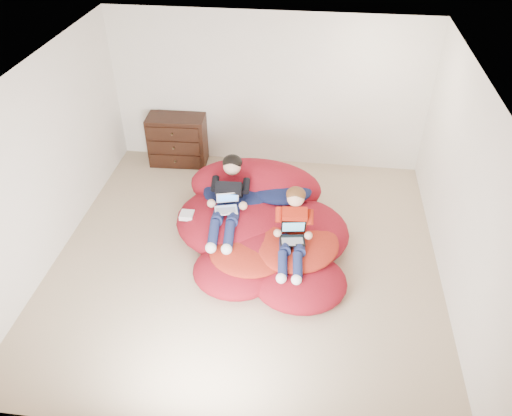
{
  "coord_description": "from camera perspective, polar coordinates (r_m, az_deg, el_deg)",
  "views": [
    {
      "loc": [
        0.75,
        -4.84,
        4.52
      ],
      "look_at": [
        0.11,
        0.18,
        0.7
      ],
      "focal_mm": 35.0,
      "sensor_mm": 36.0,
      "label": 1
    }
  ],
  "objects": [
    {
      "name": "beanbag_pile",
      "position": [
        6.77,
        0.72,
        -2.01
      ],
      "size": [
        2.39,
        2.51,
        0.91
      ],
      "color": "maroon",
      "rests_on": "ground"
    },
    {
      "name": "cream_pillow",
      "position": [
        7.29,
        -2.11,
        4.67
      ],
      "size": [
        0.43,
        0.28,
        0.28
      ],
      "primitive_type": "ellipsoid",
      "color": "silver",
      "rests_on": "beanbag_pile"
    },
    {
      "name": "older_boy",
      "position": [
        6.61,
        -3.18,
        1.41
      ],
      "size": [
        0.37,
        1.32,
        0.73
      ],
      "color": "black",
      "rests_on": "beanbag_pile"
    },
    {
      "name": "room_shell",
      "position": [
        6.52,
        -1.15,
        -4.27
      ],
      "size": [
        5.1,
        5.1,
        2.77
      ],
      "color": "tan",
      "rests_on": "ground"
    },
    {
      "name": "dresser",
      "position": [
        8.49,
        -8.95,
        7.67
      ],
      "size": [
        0.96,
        0.55,
        0.84
      ],
      "color": "black",
      "rests_on": "ground"
    },
    {
      "name": "power_adapter",
      "position": [
        6.75,
        -7.89,
        -0.81
      ],
      "size": [
        0.18,
        0.18,
        0.07
      ],
      "primitive_type": "cube",
      "rotation": [
        0.0,
        0.0,
        0.01
      ],
      "color": "silver",
      "rests_on": "beanbag_pile"
    },
    {
      "name": "laptop_white",
      "position": [
        6.53,
        -3.37,
        0.39
      ],
      "size": [
        0.33,
        0.35,
        0.21
      ],
      "color": "silver",
      "rests_on": "older_boy"
    },
    {
      "name": "laptop_black",
      "position": [
        6.16,
        4.24,
        -3.04
      ],
      "size": [
        0.34,
        0.32,
        0.22
      ],
      "color": "black",
      "rests_on": "younger_boy"
    },
    {
      "name": "younger_boy",
      "position": [
        6.14,
        4.3,
        -2.19
      ],
      "size": [
        0.35,
        1.03,
        0.77
      ],
      "color": "#B2210F",
      "rests_on": "beanbag_pile"
    }
  ]
}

